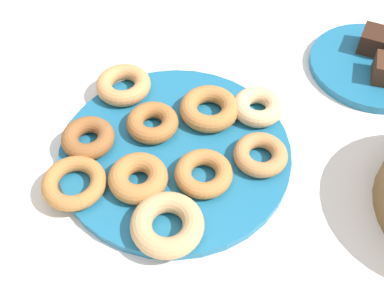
% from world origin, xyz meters
% --- Properties ---
extents(ground_plane, '(2.40, 2.40, 0.00)m').
position_xyz_m(ground_plane, '(0.00, 0.00, 0.00)').
color(ground_plane, white).
extents(donut_plate, '(0.35, 0.35, 0.01)m').
position_xyz_m(donut_plate, '(0.00, 0.00, 0.01)').
color(donut_plate, '#1E6B93').
rests_on(donut_plate, ground_plane).
extents(donut_0, '(0.12, 0.12, 0.03)m').
position_xyz_m(donut_0, '(-0.06, -0.14, 0.03)').
color(donut_0, tan).
rests_on(donut_0, donut_plate).
extents(donut_1, '(0.10, 0.10, 0.03)m').
position_xyz_m(donut_1, '(0.06, -0.11, 0.03)').
color(donut_1, '#995B2D').
rests_on(donut_1, donut_plate).
extents(donut_2, '(0.10, 0.10, 0.03)m').
position_xyz_m(donut_2, '(0.12, 0.07, 0.03)').
color(donut_2, tan).
rests_on(donut_2, donut_plate).
extents(donut_3, '(0.10, 0.10, 0.03)m').
position_xyz_m(donut_3, '(0.08, -0.01, 0.03)').
color(donut_3, '#BC7A3D').
rests_on(donut_3, donut_plate).
extents(donut_4, '(0.11, 0.11, 0.02)m').
position_xyz_m(donut_4, '(0.02, 0.06, 0.03)').
color(donut_4, '#BC7A3D').
rests_on(donut_4, donut_plate).
extents(donut_5, '(0.11, 0.11, 0.02)m').
position_xyz_m(donut_5, '(-0.05, 0.12, 0.03)').
color(donut_5, '#C6844C').
rests_on(donut_5, donut_plate).
extents(donut_6, '(0.11, 0.11, 0.03)m').
position_xyz_m(donut_6, '(-0.09, 0.01, 0.03)').
color(donut_6, '#BC7A3D').
rests_on(donut_6, donut_plate).
extents(donut_7, '(0.11, 0.11, 0.03)m').
position_xyz_m(donut_7, '(-0.13, 0.07, 0.03)').
color(donut_7, '#EABC84').
rests_on(donut_7, donut_plate).
extents(donut_8, '(0.11, 0.11, 0.03)m').
position_xyz_m(donut_8, '(-0.01, -0.05, 0.03)').
color(donut_8, '#AD6B33').
rests_on(donut_8, donut_plate).
extents(donut_9, '(0.11, 0.11, 0.02)m').
position_xyz_m(donut_9, '(0.13, -0.08, 0.03)').
color(donut_9, '#BC7A3D').
rests_on(donut_9, donut_plate).
extents(cake_plate, '(0.22, 0.22, 0.01)m').
position_xyz_m(cake_plate, '(-0.35, 0.19, 0.01)').
color(cake_plate, '#1E6B93').
rests_on(cake_plate, ground_plane).
extents(brownie_near, '(0.06, 0.06, 0.04)m').
position_xyz_m(brownie_near, '(-0.38, 0.17, 0.03)').
color(brownie_near, '#381E14').
rests_on(brownie_near, cake_plate).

